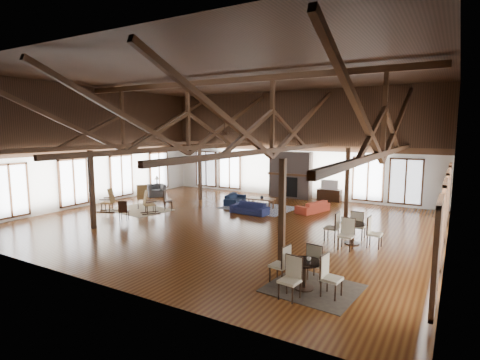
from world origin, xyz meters
The scene contains 31 objects.
floor centered at (0.00, 0.00, 0.00)m, with size 16.00×16.00×0.00m, color #5B3213.
ceiling centered at (0.00, 0.00, 6.00)m, with size 16.00×14.00×0.02m, color black.
wall_back centered at (0.00, 7.00, 3.00)m, with size 16.00×0.02×6.00m, color silver.
wall_front centered at (0.00, -7.00, 3.00)m, with size 16.00×0.02×6.00m, color silver.
wall_left centered at (-8.00, 0.00, 3.00)m, with size 0.02×14.00×6.00m, color silver.
wall_right centered at (8.00, 0.00, 3.00)m, with size 0.02×14.00×6.00m, color silver.
roof_truss centered at (0.00, 0.00, 4.03)m, with size 15.60×14.07×3.14m.
post_grid centered at (0.00, 0.00, 1.52)m, with size 8.16×7.16×3.05m.
fireplace centered at (0.00, 6.67, 1.29)m, with size 2.50×0.69×2.60m.
ceiling_fan centered at (0.50, -1.00, 3.73)m, with size 1.60×1.60×0.75m.
sofa_navy_front centered at (0.03, 1.83, 0.26)m, with size 1.77×0.69×0.52m, color #171C40.
sofa_navy_left centered at (-1.79, 3.55, 0.25)m, with size 0.68×1.74×0.51m, color #141F39.
sofa_orange centered at (2.41, 3.63, 0.26)m, with size 0.71×1.80×0.53m, color #A1311F.
coffee_table centered at (-0.05, 3.13, 0.45)m, with size 1.36×0.73×0.51m.
vase centered at (0.03, 3.06, 0.60)m, with size 0.17×0.17×0.18m, color #B2B2B2.
armchair centered at (-6.92, 3.11, 0.34)m, with size 1.03×0.90×0.67m, color #343437.
side_table_lamp centered at (-7.60, 3.98, 0.41)m, with size 0.42×0.42×1.08m.
rocking_chair_a centered at (-5.26, 0.38, 0.54)m, with size 0.96×0.96×1.14m.
rocking_chair_b centered at (-3.99, -0.53, 0.51)m, with size 0.83×0.94×1.08m.
rocking_chair_c centered at (-5.89, -1.11, 0.52)m, with size 0.98×0.80×1.11m.
side_chair_a centered at (-3.78, 0.49, 0.55)m, with size 0.56×0.56×0.95m.
side_chair_b centered at (-3.90, -2.08, 0.51)m, with size 0.51×0.51×0.88m.
cafe_table_near centered at (5.12, -4.67, 0.48)m, with size 1.88×1.88×0.97m.
cafe_table_far centered at (5.23, -0.43, 0.50)m, with size 1.93×1.93×1.00m.
cup_near centered at (5.20, -4.58, 0.74)m, with size 0.11×0.11×0.09m, color #B2B2B2.
cup_far centered at (5.29, -0.51, 0.77)m, with size 0.11×0.11×0.09m, color #B2B2B2.
tv_console centered at (2.25, 6.75, 0.31)m, with size 1.25×0.47×0.62m, color black.
television centered at (2.27, 6.75, 0.89)m, with size 0.92×0.12×0.53m, color #B2B2B2.
rug_tan centered at (-4.92, -0.15, 0.01)m, with size 2.68×2.10×0.01m, color tan.
rug_navy centered at (-0.20, 3.18, 0.01)m, with size 3.30×2.48×0.01m, color #171D40.
rug_dark centered at (5.31, -4.54, 0.01)m, with size 2.10×1.91×0.01m, color black.
Camera 1 is at (8.15, -12.92, 3.83)m, focal length 28.00 mm.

